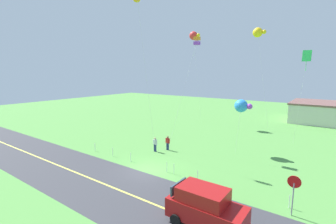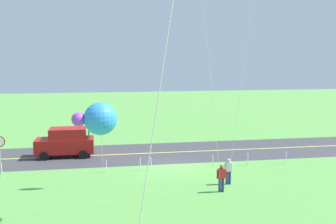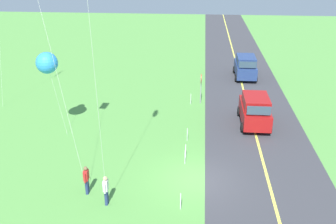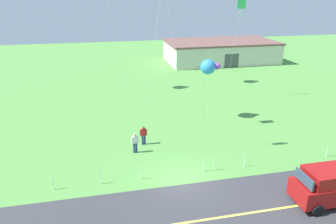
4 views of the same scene
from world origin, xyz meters
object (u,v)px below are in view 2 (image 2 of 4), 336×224
Objects in this scene: person_adult_companion at (221,177)px; kite_yellow_high at (99,119)px; car_suv_foreground at (66,142)px; person_adult_near at (228,170)px.

person_adult_companion is 0.28× the size of kite_yellow_high.
kite_yellow_high is at bearing 101.23° from car_suv_foreground.
person_adult_near is 10.24m from kite_yellow_high.
car_suv_foreground reaches higher than person_adult_near.
person_adult_near and person_adult_companion have the same top height.
person_adult_companion is (-9.52, 9.69, -0.29)m from car_suv_foreground.
kite_yellow_high is (7.58, 5.45, 4.22)m from person_adult_near.
car_suv_foreground is at bearing -78.77° from kite_yellow_high.
car_suv_foreground is 14.72m from kite_yellow_high.
car_suv_foreground is 2.75× the size of person_adult_companion.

